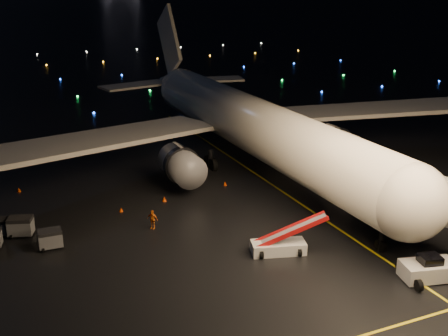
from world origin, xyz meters
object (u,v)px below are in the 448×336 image
Objects in this scene: crew_c at (152,219)px; baggage_cart_2 at (21,227)px; belt_loader at (279,235)px; pushback_tug at (429,267)px; baggage_cart_0 at (50,239)px; airliner at (239,89)px.

crew_c is 0.89× the size of baggage_cart_2.
baggage_cart_2 is (-19.94, 12.56, -0.74)m from belt_loader.
baggage_cart_0 is (-26.43, 17.59, -0.16)m from pushback_tug.
airliner is at bearing 42.88° from baggage_cart_2.
baggage_cart_2 is (-2.13, 3.64, 0.05)m from baggage_cart_0.
belt_loader is 19.94m from baggage_cart_0.
baggage_cart_2 is at bearing -156.41° from airliner.
pushback_tug is 31.75m from baggage_cart_0.
baggage_cart_2 reaches higher than baggage_cart_0.
pushback_tug is at bearing -17.84° from baggage_cart_2.
baggage_cart_0 is at bearing 159.97° from pushback_tug.
airliner is 27.39m from belt_loader.
baggage_cart_0 is at bearing -40.94° from baggage_cart_2.
baggage_cart_2 is (-27.95, -12.49, -8.38)m from airliner.
crew_c is at bearing -136.51° from airliner.
airliner is 31.74m from baggage_cart_2.
belt_loader is at bearing -108.22° from airliner.
belt_loader is (-8.01, -25.06, -7.64)m from airliner.
airliner is at bearing 88.55° from belt_loader.
crew_c is 0.94× the size of baggage_cart_0.
pushback_tug is 0.63× the size of belt_loader.
baggage_cart_0 is at bearing -148.50° from airliner.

